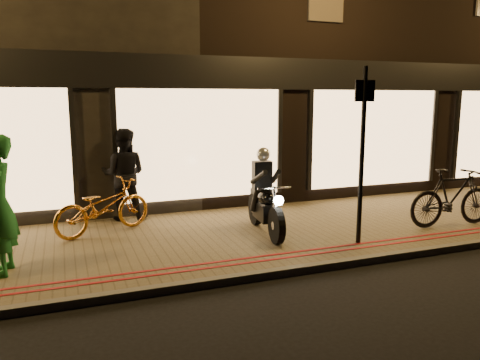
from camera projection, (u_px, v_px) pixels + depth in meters
name	position (u px, v px, depth m)	size (l,w,h in m)	color
ground	(279.00, 278.00, 6.84)	(90.00, 90.00, 0.00)	black
sidewalk	(233.00, 237.00, 8.68)	(50.00, 4.00, 0.12)	brown
kerb_stone	(278.00, 273.00, 6.88)	(50.00, 0.14, 0.12)	#59544C
red_kerb_lines	(264.00, 258.00, 7.33)	(50.00, 0.26, 0.01)	maroon
building_row	(155.00, 44.00, 14.40)	(48.00, 10.11, 8.50)	black
motorcycle	(265.00, 200.00, 8.65)	(0.62, 1.94, 1.59)	black
sign_post	(362.00, 147.00, 7.86)	(0.35, 0.09, 3.00)	black
bicycle_gold	(103.00, 207.00, 8.64)	(0.66, 1.90, 1.00)	#C37822
bicycle_dark	(453.00, 197.00, 9.13)	(0.54, 1.91, 1.15)	black
person_dark	(124.00, 175.00, 9.56)	(0.92, 0.71, 1.88)	black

